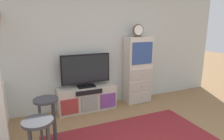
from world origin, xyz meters
TOP-DOWN VIEW (x-y plane):
  - back_wall at (0.00, 2.46)m, footprint 6.40×0.12m
  - media_console at (-0.30, 2.19)m, footprint 1.20×0.38m
  - television at (-0.30, 2.22)m, footprint 1.01×0.22m
  - side_cabinet at (0.92, 2.20)m, footprint 0.58×0.38m
  - desk_clock at (0.89, 2.19)m, footprint 0.25×0.08m
  - bar_stool_near at (-1.31, 0.61)m, footprint 0.34×0.34m
  - bar_stool_far at (-1.17, 1.19)m, footprint 0.34×0.34m

SIDE VIEW (x-z plane):
  - media_console at x=-0.30m, z-range 0.00..0.51m
  - bar_stool_near at x=-1.31m, z-range 0.18..0.92m
  - bar_stool_far at x=-1.17m, z-range 0.18..0.93m
  - side_cabinet at x=0.92m, z-range 0.00..1.50m
  - television at x=-0.30m, z-range 0.53..1.21m
  - back_wall at x=0.00m, z-range 0.00..2.70m
  - desk_clock at x=0.89m, z-range 1.50..1.78m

